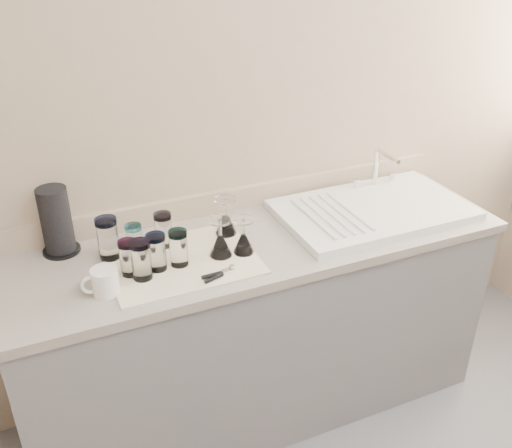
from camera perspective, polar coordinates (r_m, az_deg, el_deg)
name	(u,v)px	position (r m, az deg, el deg)	size (l,w,h in m)	color
counter_unit	(258,326)	(2.56, 0.18, -10.20)	(2.06, 0.62, 0.90)	slate
sink_unit	(373,209)	(2.55, 11.60, 1.46)	(0.82, 0.50, 0.22)	white
dish_towel	(182,261)	(2.18, -7.41, -3.69)	(0.55, 0.42, 0.01)	white
tumbler_teal	(108,238)	(2.21, -14.60, -1.36)	(0.08, 0.08, 0.16)	white
tumbler_cyan	(134,240)	(2.21, -12.06, -1.55)	(0.06, 0.06, 0.13)	white
tumbler_purple	(163,230)	(2.24, -9.24, -0.57)	(0.07, 0.07, 0.14)	white
tumbler_magenta	(129,257)	(2.09, -12.60, -3.29)	(0.07, 0.07, 0.14)	white
tumbler_blue	(157,252)	(2.10, -9.92, -2.76)	(0.07, 0.07, 0.14)	white
tumbler_lavender	(179,248)	(2.11, -7.74, -2.37)	(0.07, 0.07, 0.14)	white
tumbler_extra	(141,260)	(2.06, -11.41, -3.51)	(0.07, 0.07, 0.15)	white
goblet_back_right	(226,222)	(2.31, -3.05, 0.24)	(0.09, 0.09, 0.16)	white
goblet_front_left	(221,243)	(2.17, -3.56, -1.92)	(0.09, 0.09, 0.15)	white
goblet_front_right	(243,241)	(2.18, -1.26, -1.72)	(0.08, 0.08, 0.14)	white
can_opener	(219,274)	(2.06, -3.75, -5.06)	(0.13, 0.06, 0.02)	silver
white_mug	(104,282)	(2.03, -14.94, -5.60)	(0.13, 0.10, 0.10)	white
paper_towel_roll	(56,222)	(2.29, -19.33, 0.22)	(0.14, 0.14, 0.27)	black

